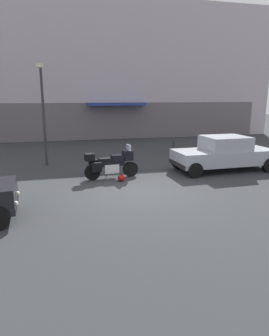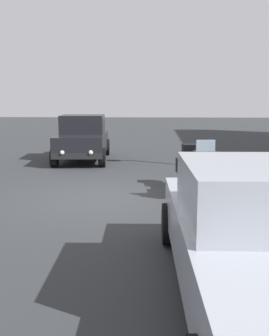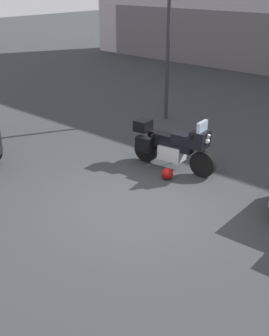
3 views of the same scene
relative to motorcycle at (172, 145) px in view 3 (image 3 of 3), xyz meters
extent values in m
plane|color=#2D3033|center=(0.64, -2.06, -0.62)|extent=(80.00, 80.00, 0.00)
cylinder|color=black|center=(0.85, 0.09, -0.30)|extent=(0.65, 0.21, 0.64)
cylinder|color=black|center=(-0.76, -0.08, -0.30)|extent=(0.65, 0.21, 0.64)
cylinder|color=#B7B7BC|center=(0.83, 0.09, 0.13)|extent=(0.33, 0.10, 0.68)
cube|color=#B7B7BC|center=(0.01, 0.00, -0.20)|extent=(0.64, 0.46, 0.36)
cube|color=black|center=(0.01, 0.00, 0.04)|extent=(1.12, 0.39, 0.28)
cube|color=black|center=(0.30, 0.03, 0.22)|extent=(0.55, 0.39, 0.24)
cube|color=black|center=(-0.19, -0.02, 0.18)|extent=(0.59, 0.36, 0.12)
cube|color=black|center=(0.73, 0.07, 0.30)|extent=(0.40, 0.48, 0.40)
cube|color=#8C9EAD|center=(0.77, 0.08, 0.60)|extent=(0.12, 0.41, 0.28)
sphere|color=#EAEACC|center=(0.91, 0.09, 0.30)|extent=(0.14, 0.14, 0.14)
cylinder|color=black|center=(0.65, 0.07, 0.40)|extent=(0.10, 0.62, 0.04)
cylinder|color=#B7B7BC|center=(-0.61, 0.14, -0.32)|extent=(0.56, 0.15, 0.09)
cube|color=black|center=(-0.67, 0.21, -0.04)|extent=(0.42, 0.24, 0.36)
cube|color=black|center=(-0.61, -0.35, -0.04)|extent=(0.42, 0.24, 0.36)
cube|color=black|center=(-0.86, -0.09, 0.33)|extent=(0.40, 0.44, 0.28)
cylinder|color=black|center=(-0.16, 0.16, -0.47)|extent=(0.04, 0.13, 0.29)
sphere|color=#990C0C|center=(0.31, -0.58, -0.48)|extent=(0.28, 0.28, 0.28)
cylinder|color=#2D2D33|center=(-2.63, 3.17, 1.75)|extent=(0.12, 0.12, 4.74)
camera|label=1|loc=(-2.00, -12.16, 2.70)|focal=32.98mm
camera|label=2|loc=(9.49, -1.02, 1.61)|focal=43.72mm
camera|label=3|loc=(5.87, -8.02, 3.80)|focal=46.40mm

